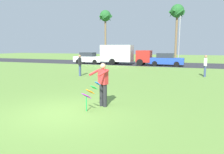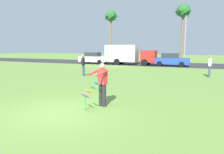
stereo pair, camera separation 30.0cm
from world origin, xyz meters
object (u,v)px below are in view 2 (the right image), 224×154
(parked_car_blue, at_px, (171,60))
(palm_tree_left_near, at_px, (111,18))
(kite_held, at_px, (89,92))
(parked_car_white, at_px, (94,58))
(person_walker_near, at_px, (210,65))
(palm_tree_right_near, at_px, (183,13))
(streetlight_pole, at_px, (185,36))
(person_kite_flyer, at_px, (102,83))
(parked_truck_red_cab, at_px, (128,54))
(person_walker_far, at_px, (83,64))

(parked_car_blue, distance_m, palm_tree_left_near, 18.11)
(parked_car_blue, bearing_deg, kite_held, -91.98)
(kite_held, height_order, parked_car_white, parked_car_white)
(person_walker_near, bearing_deg, palm_tree_right_near, 100.81)
(parked_car_blue, bearing_deg, streetlight_pole, 80.92)
(person_kite_flyer, bearing_deg, palm_tree_left_near, 112.09)
(person_kite_flyer, relative_size, parked_truck_red_cab, 0.26)
(streetlight_pole, relative_size, person_walker_far, 4.05)
(person_kite_flyer, relative_size, palm_tree_right_near, 0.19)
(kite_held, bearing_deg, parked_car_white, 117.05)
(parked_truck_red_cab, height_order, person_walker_far, parked_truck_red_cab)
(parked_truck_red_cab, height_order, palm_tree_left_near, palm_tree_left_near)
(person_kite_flyer, relative_size, person_walker_far, 1.00)
(parked_car_white, bearing_deg, person_kite_flyer, -61.63)
(parked_car_white, xyz_separation_m, parked_truck_red_cab, (5.14, 0.00, 0.64))
(person_walker_far, bearing_deg, parked_car_white, 113.72)
(palm_tree_left_near, xyz_separation_m, person_walker_far, (6.98, -22.59, -6.89))
(person_kite_flyer, height_order, palm_tree_right_near, palm_tree_right_near)
(parked_car_blue, bearing_deg, person_walker_far, -115.84)
(palm_tree_left_near, height_order, person_walker_far, palm_tree_left_near)
(parked_car_white, bearing_deg, person_walker_far, -66.28)
(parked_car_white, bearing_deg, palm_tree_right_near, 38.02)
(streetlight_pole, xyz_separation_m, person_walker_far, (-6.80, -18.80, -3.06))
(parked_truck_red_cab, bearing_deg, parked_car_blue, 0.01)
(person_kite_flyer, height_order, person_walker_near, same)
(kite_held, bearing_deg, person_walker_far, 121.52)
(parked_truck_red_cab, distance_m, person_walker_near, 12.98)
(person_kite_flyer, distance_m, parked_car_white, 21.80)
(palm_tree_right_near, height_order, person_walker_near, palm_tree_right_near)
(person_kite_flyer, bearing_deg, palm_tree_right_near, 87.94)
(parked_truck_red_cab, distance_m, palm_tree_right_near, 12.51)
(person_kite_flyer, bearing_deg, kite_held, -109.30)
(person_kite_flyer, distance_m, streetlight_pole, 26.50)
(kite_held, bearing_deg, streetlight_pole, 86.13)
(parked_car_white, height_order, palm_tree_right_near, palm_tree_right_near)
(person_walker_far, bearing_deg, person_kite_flyer, -55.09)
(palm_tree_right_near, bearing_deg, parked_truck_red_cab, -125.04)
(streetlight_pole, bearing_deg, palm_tree_right_near, 107.97)
(parked_car_white, height_order, parked_truck_red_cab, parked_truck_red_cab)
(kite_held, height_order, person_walker_far, person_walker_far)
(kite_held, bearing_deg, parked_car_blue, 88.02)
(parked_truck_red_cab, xyz_separation_m, person_walker_far, (0.01, -11.71, -0.48))
(person_kite_flyer, relative_size, palm_tree_left_near, 0.19)
(parked_truck_red_cab, distance_m, parked_car_blue, 5.72)
(parked_truck_red_cab, relative_size, parked_car_blue, 1.59)
(person_walker_near, bearing_deg, person_walker_far, -162.75)
(parked_car_blue, height_order, palm_tree_left_near, palm_tree_left_near)
(parked_car_white, height_order, person_walker_near, person_walker_near)
(kite_held, relative_size, palm_tree_right_near, 0.12)
(parked_truck_red_cab, bearing_deg, person_kite_flyer, -74.77)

